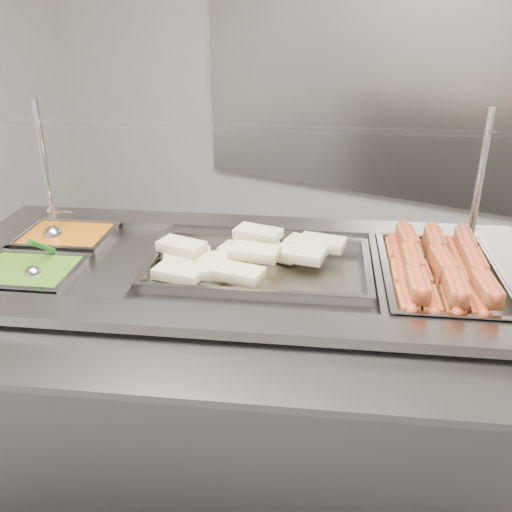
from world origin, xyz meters
The scene contains 12 objects.
back_panel centered at (0.00, 2.45, 1.20)m, with size 3.00×0.04×1.20m, color #A19C97.
steam_counter centered at (-0.11, 0.47, 0.48)m, with size 2.20×1.59×0.96m.
tray_rail centered at (0.10, -0.04, 0.91)m, with size 1.89×1.07×0.06m.
sneeze_guard centered at (-0.20, 0.68, 1.35)m, with size 1.76×0.96×0.47m.
pan_hotdogs centered at (0.51, 0.72, 0.92)m, with size 0.56×0.68×0.11m.
pan_wraps centered at (-0.05, 0.49, 0.93)m, with size 0.84×0.67×0.08m.
pan_beans centered at (-0.81, 0.35, 0.92)m, with size 0.40×0.36×0.11m.
pan_peas centered at (-0.69, 0.06, 0.92)m, with size 0.40×0.36×0.11m.
hotdogs_in_buns centered at (0.50, 0.71, 0.97)m, with size 0.46×0.60×0.13m.
tortilla_wraps centered at (-0.12, 0.49, 0.98)m, with size 0.59×0.50×0.10m.
ladle centered at (-0.84, 0.32, 0.97)m, with size 0.11×0.20×0.14m.
serving_spoon centered at (-0.66, 0.07, 0.97)m, with size 0.10×0.18×0.15m.
Camera 1 is at (0.80, -1.05, 1.80)m, focal length 40.00 mm.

